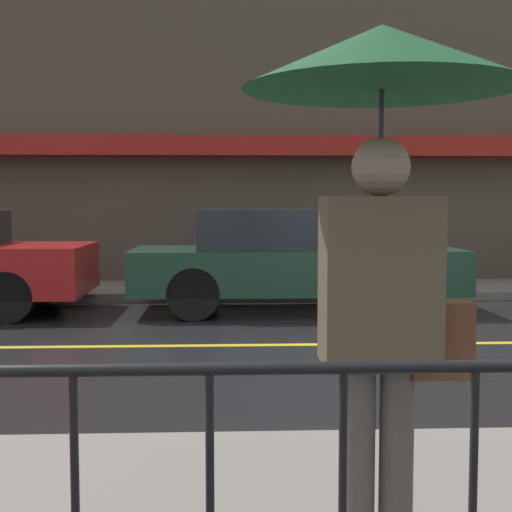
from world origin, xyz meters
TOP-DOWN VIEW (x-y plane):
  - ground_plane at (0.00, 0.00)m, footprint 80.00×80.00m
  - sidewalk_far at (0.00, 4.42)m, footprint 28.00×1.99m
  - lane_marking at (0.00, 0.00)m, footprint 25.20×0.12m
  - building_storefront at (0.00, 5.54)m, footprint 28.00×0.85m
  - pedestrian at (-1.17, -5.11)m, footprint 1.07×1.07m
  - car_dark_green at (-0.78, 2.45)m, footprint 4.72×1.70m

SIDE VIEW (x-z plane):
  - ground_plane at x=0.00m, z-range 0.00..0.00m
  - lane_marking at x=0.00m, z-range 0.00..0.01m
  - sidewalk_far at x=0.00m, z-range 0.00..0.14m
  - car_dark_green at x=-0.78m, z-range 0.02..1.52m
  - pedestrian at x=-1.17m, z-range 0.76..2.87m
  - building_storefront at x=0.00m, z-range -0.03..6.27m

